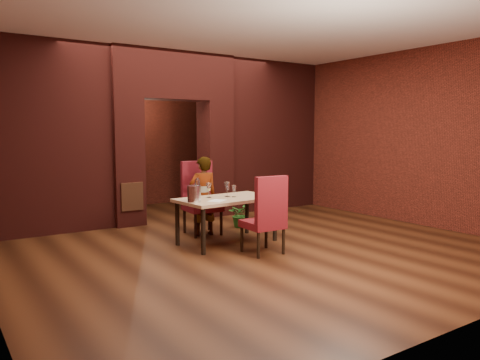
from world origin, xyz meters
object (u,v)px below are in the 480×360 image
object	(u,v)px
person_seated	(203,196)
water_bottle	(197,189)
potted_plant	(240,214)
chair_near	(263,214)
wine_glass_a	(209,190)
chair_far	(202,198)
wine_glass_c	(234,191)
wine_glass_b	(227,189)
wine_bucket	(194,194)
dining_table	(227,220)

from	to	relation	value
person_seated	water_bottle	size ratio (longest dim) A/B	3.99
water_bottle	potted_plant	world-z (taller)	water_bottle
chair_near	person_seated	world-z (taller)	person_seated
chair_near	wine_glass_a	world-z (taller)	chair_near
chair_far	wine_glass_c	xyz separation A→B (m)	(0.13, -0.76, 0.19)
wine_glass_a	wine_glass_b	distance (m)	0.29
chair_far	wine_bucket	bearing A→B (deg)	-120.69
person_seated	wine_glass_a	world-z (taller)	person_seated
person_seated	wine_bucket	size ratio (longest dim) A/B	5.48
chair_near	wine_glass_c	bearing A→B (deg)	-90.12
wine_bucket	chair_far	bearing A→B (deg)	54.34
chair_far	water_bottle	xyz separation A→B (m)	(-0.49, -0.72, 0.26)
chair_near	wine_glass_b	world-z (taller)	chair_near
wine_glass_a	wine_glass_c	bearing A→B (deg)	-24.44
person_seated	potted_plant	world-z (taller)	person_seated
person_seated	wine_bucket	distance (m)	1.00
chair_near	wine_glass_b	xyz separation A→B (m)	(-0.04, 0.86, 0.26)
chair_far	wine_glass_b	distance (m)	0.71
person_seated	potted_plant	size ratio (longest dim) A/B	2.74
chair_far	chair_near	size ratio (longest dim) A/B	1.09
person_seated	wine_glass_c	distance (m)	0.71
wine_glass_a	dining_table	bearing A→B (deg)	-34.23
dining_table	potted_plant	world-z (taller)	dining_table
chair_near	wine_bucket	xyz separation A→B (m)	(-0.72, 0.66, 0.27)
chair_far	wine_bucket	world-z (taller)	chair_far
water_bottle	potted_plant	size ratio (longest dim) A/B	0.69
wine_glass_c	potted_plant	size ratio (longest dim) A/B	0.38
chair_far	water_bottle	bearing A→B (deg)	-119.06
chair_far	wine_glass_a	xyz separation A→B (m)	(-0.22, -0.60, 0.21)
wine_glass_a	wine_bucket	bearing A→B (deg)	-145.71
person_seated	wine_glass_a	xyz separation A→B (m)	(-0.19, -0.52, 0.17)
chair_near	water_bottle	size ratio (longest dim) A/B	3.39
wine_glass_c	potted_plant	xyz separation A→B (m)	(0.70, 0.88, -0.56)
chair_near	potted_plant	world-z (taller)	chair_near
wine_glass_a	potted_plant	distance (m)	1.40
wine_glass_b	water_bottle	xyz separation A→B (m)	(-0.55, -0.05, 0.05)
wine_glass_b	chair_near	bearing A→B (deg)	-87.38
dining_table	chair_far	world-z (taller)	chair_far
wine_bucket	person_seated	bearing A→B (deg)	53.21
dining_table	wine_glass_b	size ratio (longest dim) A/B	6.58
wine_glass_b	water_bottle	distance (m)	0.55
chair_far	wine_glass_c	distance (m)	0.79
wine_glass_a	wine_glass_c	xyz separation A→B (m)	(0.35, -0.16, -0.02)
wine_glass_c	water_bottle	distance (m)	0.62
wine_glass_b	wine_glass_c	xyz separation A→B (m)	(0.07, -0.08, -0.02)
dining_table	wine_glass_b	world-z (taller)	wine_glass_b
water_bottle	person_seated	bearing A→B (deg)	54.73
dining_table	potted_plant	bearing A→B (deg)	42.37
chair_far	wine_glass_a	size ratio (longest dim) A/B	5.35
wine_glass_b	water_bottle	bearing A→B (deg)	-174.62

